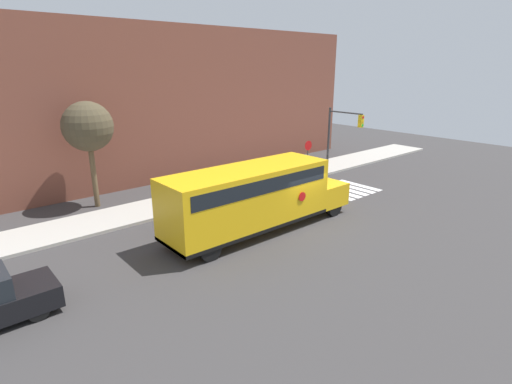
{
  "coord_description": "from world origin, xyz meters",
  "views": [
    {
      "loc": [
        -13.5,
        -12.59,
        7.45
      ],
      "look_at": [
        -1.71,
        1.17,
        1.72
      ],
      "focal_mm": 28.0,
      "sensor_mm": 36.0,
      "label": 1
    }
  ],
  "objects": [
    {
      "name": "ground_plane",
      "position": [
        0.0,
        0.0,
        0.0
      ],
      "size": [
        60.0,
        60.0,
        0.0
      ],
      "primitive_type": "plane",
      "color": "#3A3838"
    },
    {
      "name": "sidewalk_strip",
      "position": [
        0.0,
        6.5,
        0.07
      ],
      "size": [
        44.0,
        3.0,
        0.15
      ],
      "color": "#B2ADA3",
      "rests_on": "ground"
    },
    {
      "name": "building_backdrop",
      "position": [
        0.0,
        13.0,
        5.03
      ],
      "size": [
        32.0,
        4.0,
        10.05
      ],
      "color": "brown",
      "rests_on": "ground"
    },
    {
      "name": "crosswalk_stripes",
      "position": [
        6.51,
        2.0,
        0.0
      ],
      "size": [
        3.3,
        3.2,
        0.01
      ],
      "color": "white",
      "rests_on": "ground"
    },
    {
      "name": "school_bus",
      "position": [
        -2.28,
        0.67,
        1.79
      ],
      "size": [
        9.95,
        2.57,
        3.13
      ],
      "color": "yellow",
      "rests_on": "ground"
    },
    {
      "name": "stop_sign",
      "position": [
        6.94,
        5.73,
        1.68
      ],
      "size": [
        0.67,
        0.1,
        2.55
      ],
      "color": "#38383A",
      "rests_on": "ground"
    },
    {
      "name": "traffic_light",
      "position": [
        8.88,
        4.58,
        3.12
      ],
      "size": [
        0.28,
        2.85,
        4.7
      ],
      "color": "#38383A",
      "rests_on": "ground"
    },
    {
      "name": "tree_near_sidewalk",
      "position": [
        -6.58,
        9.04,
        4.4
      ],
      "size": [
        2.62,
        2.62,
        5.75
      ],
      "color": "brown",
      "rests_on": "ground"
    }
  ]
}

